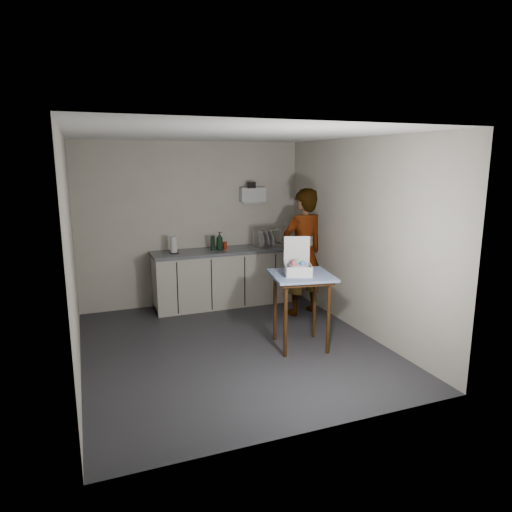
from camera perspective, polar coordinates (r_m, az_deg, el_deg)
name	(u,v)px	position (r m, az deg, el deg)	size (l,w,h in m)	color
ground	(233,346)	(5.88, -2.92, -11.22)	(4.00, 4.00, 0.00)	#27282C
wall_back	(193,224)	(7.40, -7.89, 3.96)	(3.60, 0.02, 2.60)	beige
wall_right	(358,237)	(6.28, 12.65, 2.38)	(0.02, 4.00, 2.60)	beige
wall_left	(72,257)	(5.24, -21.99, -0.06)	(0.02, 4.00, 2.60)	beige
ceiling	(230,135)	(5.42, -3.22, 14.92)	(3.60, 4.00, 0.01)	white
kitchen_counter	(223,279)	(7.39, -4.16, -2.87)	(2.24, 0.62, 0.91)	black
wall_shelf	(253,195)	(7.57, -0.43, 7.65)	(0.42, 0.18, 0.37)	silver
side_table	(301,284)	(5.64, 5.69, -3.46)	(0.84, 0.84, 0.94)	#381C0C
standing_man	(303,252)	(6.86, 5.88, 0.46)	(0.70, 0.46, 1.91)	#B2A593
soap_bottle	(220,241)	(7.21, -4.58, 1.87)	(0.11, 0.11, 0.29)	black
soda_can	(225,245)	(7.31, -3.90, 1.33)	(0.06, 0.06, 0.12)	red
dark_bottle	(213,243)	(7.25, -5.44, 1.65)	(0.07, 0.07, 0.23)	black
paper_towel	(174,245)	(7.07, -10.24, 1.32)	(0.15, 0.15, 0.26)	black
dish_rack	(267,242)	(7.56, 1.34, 1.77)	(0.42, 0.32, 0.30)	silver
bakery_box	(298,267)	(5.57, 5.24, -1.32)	(0.41, 0.42, 0.45)	silver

